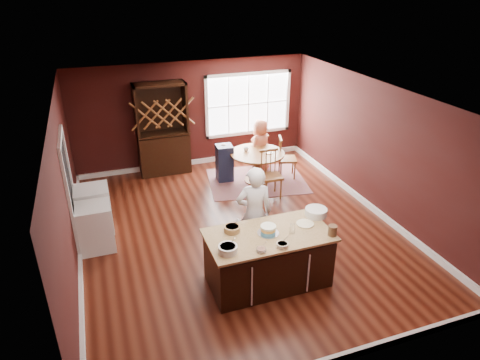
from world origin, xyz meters
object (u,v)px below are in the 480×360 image
Objects in this scene: kitchen_island at (268,259)px; dining_table at (257,161)px; seated_woman at (260,146)px; hutch at (162,129)px; high_chair at (224,162)px; chair_east at (287,157)px; toddler at (223,149)px; dryer at (94,210)px; baker at (254,213)px; washer at (96,227)px; layer_cake at (268,230)px; chair_south at (271,174)px; chair_north at (259,150)px.

kitchen_island is 1.51× the size of dining_table.
hutch is (-2.29, 0.76, 0.46)m from seated_woman.
high_chair is at bearing 155.01° from dining_table.
seated_woman is (-0.50, 0.55, 0.16)m from chair_east.
toddler is at bearing -36.67° from hutch.
dryer is at bearing 119.78° from chair_east.
dryer reaches higher than dining_table.
baker reaches higher than kitchen_island.
kitchen_island is 7.57× the size of toddler.
seated_woman is at bearing 14.91° from high_chair.
hutch is at bearing -48.06° from seated_woman.
hutch is at bearing 98.97° from kitchen_island.
washer is (-4.60, -1.64, -0.09)m from chair_east.
baker is 4.22m from hutch.
layer_cake is 4.92m from hutch.
seated_woman is 4.38m from dryer.
baker is at bearing 162.52° from chair_east.
chair_east is 0.77× the size of seated_woman.
chair_north is (0.38, 1.66, -0.10)m from chair_south.
high_chair is (-1.01, -0.19, -0.21)m from seated_woman.
toddler is (0.49, 3.93, -0.18)m from layer_cake.
dining_table is 2.45m from hutch.
layer_cake is 0.36× the size of high_chair.
high_chair is (0.47, 3.18, -0.40)m from baker.
dining_table is at bearing -20.65° from high_chair.
dining_table is 1.19× the size of chair_south.
dining_table is at bearing 14.98° from dryer.
dining_table is (1.23, 3.60, 0.10)m from kitchen_island.
toddler is at bearing 154.98° from dining_table.
hutch is (-0.77, 4.88, 0.70)m from kitchen_island.
high_chair is at bearing 82.55° from kitchen_island.
layer_cake is 0.32× the size of chair_east.
chair_north is 4.57m from dryer.
layer_cake is at bearing -97.07° from toddler.
toddler is at bearing 83.04° from kitchen_island.
baker is at bearing 86.64° from kitchen_island.
toddler is (-0.75, 1.20, 0.26)m from chair_south.
chair_east is at bearing -13.57° from toddler.
kitchen_island is 1.86× the size of chair_east.
toddler is (-0.03, 0.02, 0.34)m from high_chair.
seated_woman reaches higher than chair_north.
washer is (-2.57, 1.94, -0.00)m from kitchen_island.
hutch reaches higher than chair_south.
dining_table is 0.79m from chair_east.
dining_table is 1.45× the size of chair_north.
baker is at bearing -34.93° from dryer.
kitchen_island reaches higher than chair_north.
dryer reaches higher than kitchen_island.
hutch is at bearing 147.36° from dining_table.
seated_woman is 1.06m from toddler.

